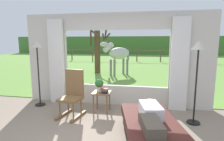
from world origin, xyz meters
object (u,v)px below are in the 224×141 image
Objects in this scene: rocking_chair at (72,94)px; book_stack at (105,91)px; recliner_sofa at (150,129)px; potted_plant at (99,84)px; reclining_person at (151,114)px; horse at (118,54)px; pasture_tree at (98,49)px; floor_lamp_left at (37,54)px; side_table at (102,96)px; floor_lamp_right at (198,58)px.

rocking_chair is 0.79m from book_stack.
potted_plant is at bearing 122.35° from recliner_sofa.
reclining_person is 1.27× the size of rocking_chair.
pasture_tree reaches higher than horse.
pasture_tree is at bearing 87.53° from floor_lamp_left.
rocking_chair is at bearing -151.34° from side_table.
floor_lamp_right is 1.04× the size of horse.
horse reaches higher than potted_plant.
book_stack is at bearing 30.26° from rocking_chair.
book_stack is (0.73, 0.29, 0.03)m from rocking_chair.
floor_lamp_right is (2.23, -0.34, 0.75)m from potted_plant.
horse reaches higher than recliner_sofa.
potted_plant is 0.18× the size of floor_lamp_left.
floor_lamp_left is at bearing 173.75° from floor_lamp_right.
reclining_person is at bearing -134.61° from floor_lamp_right.
potted_plant is at bearing 145.00° from book_stack.
book_stack is (0.17, -0.12, -0.13)m from potted_plant.
rocking_chair is at bearing 130.64° from horse.
horse is (-0.37, 5.00, 0.73)m from side_table.
potted_plant is at bearing 136.88° from horse.
floor_lamp_left is 0.67× the size of pasture_tree.
book_stack is (-1.10, 1.14, 0.36)m from recliner_sofa.
floor_lamp_left is 1.00× the size of floor_lamp_right.
book_stack is at bearing 173.83° from floor_lamp_right.
reclining_person is 3.47m from floor_lamp_left.
pasture_tree is at bearing 122.57° from floor_lamp_right.
floor_lamp_left reaches higher than rocking_chair.
potted_plant reaches higher than reclining_person.
side_table is 2.59× the size of book_stack.
floor_lamp_left reaches higher than recliner_sofa.
floor_lamp_right is (2.15, -0.28, 1.03)m from side_table.
horse is at bearing 95.79° from rocking_chair.
recliner_sofa is 7.43m from pasture_tree.
rocking_chair is 2.15× the size of side_table.
side_table is 1.63× the size of potted_plant.
floor_lamp_left reaches higher than reclining_person.
horse is at bearing 95.24° from book_stack.
side_table is (0.64, 0.35, -0.12)m from rocking_chair.
reclining_person is 0.79× the size of floor_lamp_right.
potted_plant is (-1.27, 1.31, 0.18)m from reclining_person.
pasture_tree is at bearing 99.35° from reclining_person.
reclining_person is 7.11× the size of book_stack.
side_table is 0.30× the size of horse.
side_table is (-1.19, 1.20, 0.21)m from recliner_sofa.
floor_lamp_right is at bearing -57.43° from pasture_tree.
book_stack is 0.07× the size of pasture_tree.
reclining_person is at bearing -67.80° from pasture_tree.
floor_lamp_left is 5.44m from pasture_tree.
recliner_sofa is 1.03× the size of floor_lamp_right.
horse is (-1.57, 6.25, 0.63)m from reclining_person.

